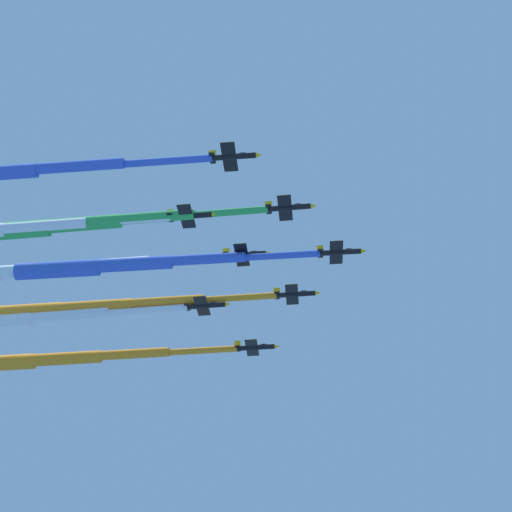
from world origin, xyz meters
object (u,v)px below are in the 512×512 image
Objects in this scene: jet_starboard_inner at (77,225)px; jet_port_mid at (28,271)px; jet_port_inner at (89,308)px; jet_lead at (127,265)px; jet_starboard_mid at (60,359)px.

jet_starboard_inner is 18.18m from jet_port_mid.
jet_starboard_inner is (-22.98, -6.94, -2.87)m from jet_port_inner.
jet_starboard_mid is at bearing 48.03° from jet_lead.
jet_lead is 1.00× the size of jet_starboard_mid.
jet_port_mid is at bearing -174.88° from jet_starboard_mid.
jet_starboard_mid is at bearing 5.12° from jet_port_mid.
jet_port_inner is 1.02× the size of jet_starboard_mid.
jet_port_inner is at bearing 50.76° from jet_lead.
jet_starboard_mid reaches higher than jet_starboard_inner.
jet_starboard_inner is 0.96× the size of jet_starboard_mid.
jet_port_inner is at bearing -32.02° from jet_port_mid.
jet_port_mid reaches higher than jet_lead.
jet_lead is at bearing -131.97° from jet_starboard_mid.
jet_port_inner reaches higher than jet_port_mid.
jet_lead is 31.52m from jet_starboard_mid.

